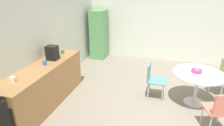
{
  "coord_description": "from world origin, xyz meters",
  "views": [
    {
      "loc": [
        -3.79,
        0.19,
        2.49
      ],
      "look_at": [
        -0.14,
        1.28,
        0.95
      ],
      "focal_mm": 31.56,
      "sensor_mm": 36.0,
      "label": 1
    }
  ],
  "objects_px": {
    "chair_coral": "(221,108)",
    "mug_green": "(62,52)",
    "mug_red": "(13,79)",
    "chair_teal": "(153,77)",
    "coffee_maker": "(52,53)",
    "round_table": "(198,79)",
    "fruit_bowl": "(197,71)",
    "locker_cabinet": "(99,35)",
    "mug_white": "(44,63)"
  },
  "relations": [
    {
      "from": "chair_coral",
      "to": "mug_green",
      "type": "bearing_deg",
      "value": 76.94
    },
    {
      "from": "mug_green",
      "to": "mug_red",
      "type": "xyz_separation_m",
      "value": [
        -1.58,
        0.07,
        0.0
      ]
    },
    {
      "from": "chair_teal",
      "to": "coffee_maker",
      "type": "height_order",
      "value": "coffee_maker"
    },
    {
      "from": "round_table",
      "to": "coffee_maker",
      "type": "bearing_deg",
      "value": 99.65
    },
    {
      "from": "chair_teal",
      "to": "fruit_bowl",
      "type": "bearing_deg",
      "value": -88.89
    },
    {
      "from": "locker_cabinet",
      "to": "mug_red",
      "type": "height_order",
      "value": "locker_cabinet"
    },
    {
      "from": "chair_coral",
      "to": "coffee_maker",
      "type": "relative_size",
      "value": 2.59
    },
    {
      "from": "mug_white",
      "to": "fruit_bowl",
      "type": "bearing_deg",
      "value": -74.06
    },
    {
      "from": "locker_cabinet",
      "to": "fruit_bowl",
      "type": "distance_m",
      "value": 3.71
    },
    {
      "from": "chair_teal",
      "to": "round_table",
      "type": "bearing_deg",
      "value": -90.19
    },
    {
      "from": "locker_cabinet",
      "to": "chair_coral",
      "type": "bearing_deg",
      "value": -133.04
    },
    {
      "from": "locker_cabinet",
      "to": "mug_red",
      "type": "bearing_deg",
      "value": 177.52
    },
    {
      "from": "fruit_bowl",
      "to": "coffee_maker",
      "type": "distance_m",
      "value": 3.16
    },
    {
      "from": "chair_coral",
      "to": "mug_white",
      "type": "height_order",
      "value": "mug_white"
    },
    {
      "from": "round_table",
      "to": "chair_coral",
      "type": "xyz_separation_m",
      "value": [
        -0.91,
        -0.29,
        -0.07
      ]
    },
    {
      "from": "chair_coral",
      "to": "mug_green",
      "type": "height_order",
      "value": "mug_green"
    },
    {
      "from": "locker_cabinet",
      "to": "chair_teal",
      "type": "relative_size",
      "value": 2.02
    },
    {
      "from": "locker_cabinet",
      "to": "mug_green",
      "type": "height_order",
      "value": "locker_cabinet"
    },
    {
      "from": "coffee_maker",
      "to": "chair_coral",
      "type": "bearing_deg",
      "value": -96.14
    },
    {
      "from": "locker_cabinet",
      "to": "chair_teal",
      "type": "height_order",
      "value": "locker_cabinet"
    },
    {
      "from": "round_table",
      "to": "chair_teal",
      "type": "relative_size",
      "value": 1.28
    },
    {
      "from": "chair_coral",
      "to": "mug_white",
      "type": "relative_size",
      "value": 6.43
    },
    {
      "from": "chair_coral",
      "to": "locker_cabinet",
      "type": "bearing_deg",
      "value": 46.96
    },
    {
      "from": "chair_teal",
      "to": "mug_white",
      "type": "height_order",
      "value": "mug_white"
    },
    {
      "from": "coffee_maker",
      "to": "mug_red",
      "type": "bearing_deg",
      "value": 176.57
    },
    {
      "from": "chair_teal",
      "to": "mug_red",
      "type": "height_order",
      "value": "mug_red"
    },
    {
      "from": "mug_green",
      "to": "coffee_maker",
      "type": "distance_m",
      "value": 0.44
    },
    {
      "from": "round_table",
      "to": "mug_white",
      "type": "relative_size",
      "value": 8.25
    },
    {
      "from": "mug_white",
      "to": "coffee_maker",
      "type": "bearing_deg",
      "value": 0.84
    },
    {
      "from": "chair_teal",
      "to": "coffee_maker",
      "type": "relative_size",
      "value": 2.59
    },
    {
      "from": "fruit_bowl",
      "to": "mug_green",
      "type": "distance_m",
      "value": 3.11
    },
    {
      "from": "chair_coral",
      "to": "chair_teal",
      "type": "height_order",
      "value": "same"
    },
    {
      "from": "chair_coral",
      "to": "mug_white",
      "type": "bearing_deg",
      "value": 89.3
    },
    {
      "from": "mug_red",
      "to": "mug_white",
      "type": "bearing_deg",
      "value": -5.12
    },
    {
      "from": "chair_teal",
      "to": "locker_cabinet",
      "type": "bearing_deg",
      "value": 43.53
    },
    {
      "from": "chair_coral",
      "to": "mug_green",
      "type": "relative_size",
      "value": 6.43
    },
    {
      "from": "chair_teal",
      "to": "mug_red",
      "type": "relative_size",
      "value": 6.43
    },
    {
      "from": "mug_red",
      "to": "chair_coral",
      "type": "bearing_deg",
      "value": -77.42
    },
    {
      "from": "mug_green",
      "to": "mug_red",
      "type": "relative_size",
      "value": 1.0
    },
    {
      "from": "locker_cabinet",
      "to": "chair_coral",
      "type": "height_order",
      "value": "locker_cabinet"
    },
    {
      "from": "fruit_bowl",
      "to": "mug_red",
      "type": "height_order",
      "value": "mug_red"
    },
    {
      "from": "chair_teal",
      "to": "coffee_maker",
      "type": "xyz_separation_m",
      "value": [
        -0.54,
        2.2,
        0.54
      ]
    },
    {
      "from": "chair_coral",
      "to": "coffee_maker",
      "type": "bearing_deg",
      "value": 83.86
    },
    {
      "from": "mug_white",
      "to": "mug_red",
      "type": "distance_m",
      "value": 0.83
    },
    {
      "from": "locker_cabinet",
      "to": "mug_red",
      "type": "distance_m",
      "value": 3.9
    },
    {
      "from": "round_table",
      "to": "mug_white",
      "type": "distance_m",
      "value": 3.28
    },
    {
      "from": "locker_cabinet",
      "to": "mug_white",
      "type": "bearing_deg",
      "value": 178.23
    },
    {
      "from": "chair_coral",
      "to": "mug_green",
      "type": "xyz_separation_m",
      "value": [
        0.8,
        3.44,
        0.43
      ]
    },
    {
      "from": "mug_red",
      "to": "coffee_maker",
      "type": "relative_size",
      "value": 0.4
    },
    {
      "from": "mug_white",
      "to": "locker_cabinet",
      "type": "bearing_deg",
      "value": -1.77
    }
  ]
}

